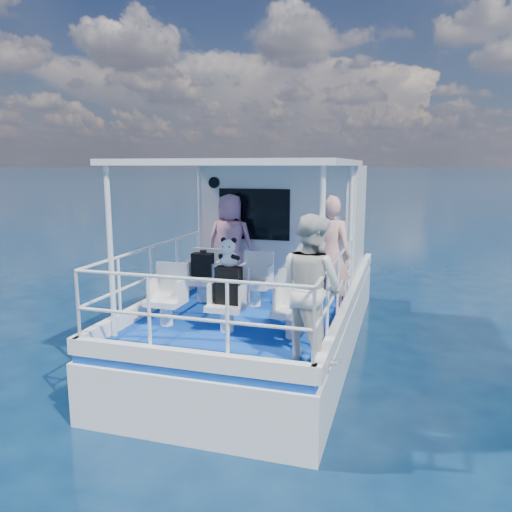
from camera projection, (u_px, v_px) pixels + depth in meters
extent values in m
plane|color=#081E3E|center=(251.00, 363.00, 7.93)|extent=(2000.00, 2000.00, 0.00)
cube|color=white|center=(268.00, 342.00, 8.87)|extent=(3.00, 7.00, 1.60)
cube|color=#0B369B|center=(268.00, 296.00, 8.72)|extent=(2.90, 6.90, 0.10)
cube|color=white|center=(286.00, 223.00, 9.74)|extent=(2.85, 2.00, 2.20)
cube|color=white|center=(247.00, 163.00, 7.18)|extent=(3.00, 3.20, 0.08)
cylinder|color=white|center=(111.00, 253.00, 6.35)|extent=(0.07, 0.07, 2.20)
cylinder|color=white|center=(321.00, 265.00, 5.58)|extent=(0.07, 0.07, 2.20)
cylinder|color=white|center=(200.00, 227.00, 9.08)|extent=(0.07, 0.07, 2.20)
cylinder|color=white|center=(350.00, 232.00, 8.32)|extent=(0.07, 0.07, 2.20)
cube|color=white|center=(203.00, 290.00, 8.18)|extent=(0.48, 0.46, 0.38)
cube|color=white|center=(255.00, 294.00, 7.92)|extent=(0.48, 0.46, 0.38)
cube|color=white|center=(311.00, 298.00, 7.66)|extent=(0.48, 0.46, 0.38)
cube|color=white|center=(166.00, 312.00, 6.95)|extent=(0.48, 0.46, 0.38)
cube|color=white|center=(227.00, 317.00, 6.70)|extent=(0.48, 0.46, 0.38)
cube|color=white|center=(292.00, 323.00, 6.44)|extent=(0.48, 0.46, 0.38)
imported|color=#C07C94|center=(230.00, 243.00, 8.79)|extent=(0.67, 0.49, 1.72)
imported|color=#E09991|center=(329.00, 256.00, 7.31)|extent=(0.68, 0.48, 1.79)
imported|color=silver|center=(311.00, 288.00, 5.62)|extent=(1.03, 0.98, 1.68)
cube|color=black|center=(203.00, 267.00, 8.03)|extent=(0.33, 0.19, 0.43)
cube|color=black|center=(229.00, 285.00, 6.63)|extent=(0.33, 0.19, 0.50)
cube|color=black|center=(203.00, 252.00, 7.97)|extent=(0.09, 0.06, 0.06)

